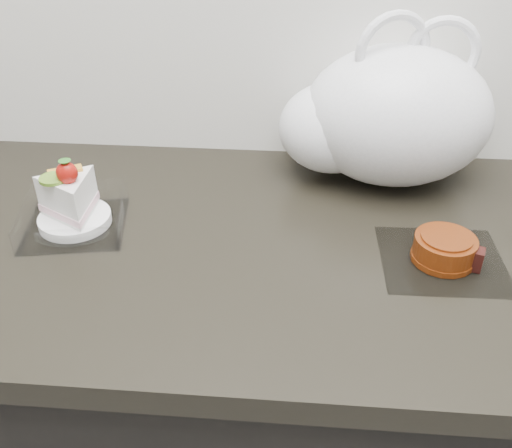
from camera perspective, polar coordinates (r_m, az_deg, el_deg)
counter at (r=1.22m, az=3.95°, el=-19.01°), size 2.04×0.64×0.90m
cake_tray at (r=0.96m, az=-17.86°, el=1.49°), size 0.18×0.18×0.12m
mooncake_wrap at (r=0.89m, az=18.37°, el=-2.60°), size 0.19×0.17×0.04m
plastic_bag at (r=1.05m, az=12.63°, el=10.38°), size 0.41×0.32×0.30m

